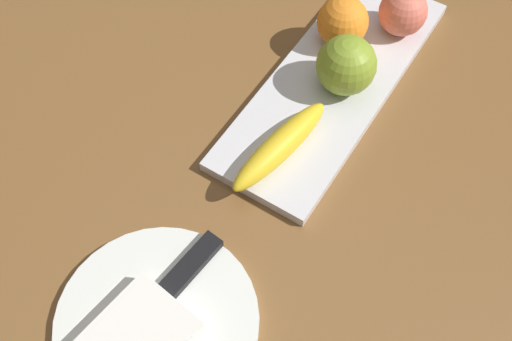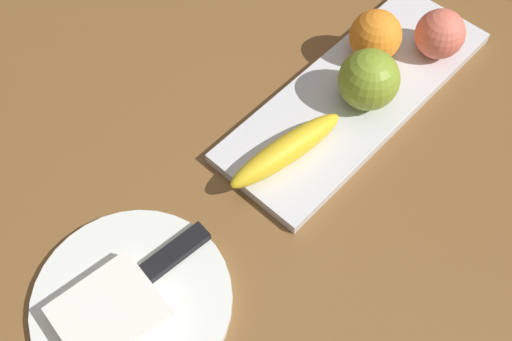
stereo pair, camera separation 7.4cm
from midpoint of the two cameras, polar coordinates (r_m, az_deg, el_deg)
The scene contains 9 objects.
ground_plane at distance 0.86m, azimuth 11.68°, elevation 5.02°, with size 2.40×2.40×0.00m, color brown.
fruit_tray at distance 0.87m, azimuth 11.90°, elevation 6.90°, with size 0.44×0.16×0.02m, color silver.
apple at distance 0.83m, azimuth 13.01°, elevation 8.28°, with size 0.08×0.08×0.08m, color olive.
banana at distance 0.77m, azimuth 5.62°, elevation 1.74°, with size 0.18×0.04×0.04m, color yellow.
orange_near_apple at distance 0.89m, azimuth 13.62°, elevation 12.11°, with size 0.07×0.07×0.07m, color orange.
peach at distance 0.92m, azimuth 19.26°, elevation 11.93°, with size 0.07×0.07×0.07m, color #E76D59.
dinner_plate at distance 0.71m, azimuth -8.70°, elevation -12.33°, with size 0.23×0.23×0.01m, color white.
folded_napkin at distance 0.69m, azimuth -10.71°, elevation -13.39°, with size 0.11×0.09×0.03m, color white.
knife at distance 0.72m, azimuth -5.72°, elevation -8.74°, with size 0.18×0.04×0.01m.
Camera 2 is at (0.47, 0.25, 0.67)m, focal length 42.31 mm.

